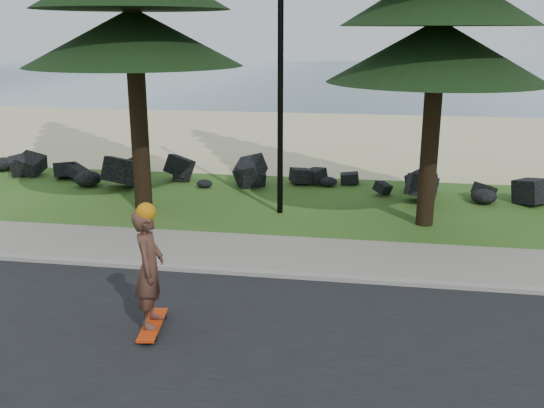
# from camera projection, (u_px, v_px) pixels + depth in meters

# --- Properties ---
(ground) EXTENTS (160.00, 160.00, 0.00)m
(ground) POSITION_uv_depth(u_px,v_px,m) (256.00, 258.00, 12.16)
(ground) COLOR #2C5D1D
(ground) RESTS_ON ground
(road) EXTENTS (160.00, 7.00, 0.02)m
(road) POSITION_uv_depth(u_px,v_px,m) (192.00, 381.00, 7.89)
(road) COLOR black
(road) RESTS_ON ground
(kerb) EXTENTS (160.00, 0.20, 0.10)m
(kerb) POSITION_uv_depth(u_px,v_px,m) (247.00, 273.00, 11.29)
(kerb) COLOR gray
(kerb) RESTS_ON ground
(sidewalk) EXTENTS (160.00, 2.00, 0.08)m
(sidewalk) POSITION_uv_depth(u_px,v_px,m) (258.00, 253.00, 12.34)
(sidewalk) COLOR gray
(sidewalk) RESTS_ON ground
(beach_sand) EXTENTS (160.00, 15.00, 0.01)m
(beach_sand) POSITION_uv_depth(u_px,v_px,m) (319.00, 137.00, 25.91)
(beach_sand) COLOR #CEC589
(beach_sand) RESTS_ON ground
(ocean) EXTENTS (160.00, 58.00, 0.01)m
(ocean) POSITION_uv_depth(u_px,v_px,m) (351.00, 76.00, 60.52)
(ocean) COLOR #365667
(ocean) RESTS_ON ground
(seawall_boulders) EXTENTS (60.00, 2.40, 1.10)m
(seawall_boulders) POSITION_uv_depth(u_px,v_px,m) (292.00, 189.00, 17.47)
(seawall_boulders) COLOR black
(seawall_boulders) RESTS_ON ground
(lamp_post) EXTENTS (0.25, 0.14, 8.14)m
(lamp_post) POSITION_uv_depth(u_px,v_px,m) (281.00, 42.00, 14.05)
(lamp_post) COLOR black
(lamp_post) RESTS_ON ground
(skateboarder) EXTENTS (0.52, 1.11, 2.01)m
(skateboarder) POSITION_uv_depth(u_px,v_px,m) (149.00, 269.00, 8.94)
(skateboarder) COLOR red
(skateboarder) RESTS_ON ground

